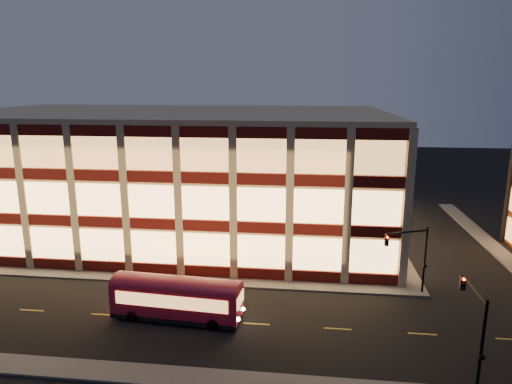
# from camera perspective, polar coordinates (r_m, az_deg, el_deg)

# --- Properties ---
(ground) EXTENTS (200.00, 200.00, 0.00)m
(ground) POSITION_cam_1_polar(r_m,az_deg,el_deg) (42.88, -12.60, -11.11)
(ground) COLOR black
(ground) RESTS_ON ground
(sidewalk_office_south) EXTENTS (54.00, 2.00, 0.15)m
(sidewalk_office_south) POSITION_cam_1_polar(r_m,az_deg,el_deg) (44.74, -15.87, -10.15)
(sidewalk_office_south) COLOR #514F4C
(sidewalk_office_south) RESTS_ON ground
(sidewalk_office_east) EXTENTS (2.00, 30.00, 0.15)m
(sidewalk_office_east) POSITION_cam_1_polar(r_m,az_deg,el_deg) (57.24, 15.95, -4.98)
(sidewalk_office_east) COLOR #514F4C
(sidewalk_office_east) RESTS_ON ground
(sidewalk_tower_west) EXTENTS (2.00, 30.00, 0.15)m
(sidewalk_tower_west) POSITION_cam_1_polar(r_m,az_deg,el_deg) (60.03, 26.40, -5.04)
(sidewalk_tower_west) COLOR #514F4C
(sidewalk_tower_west) RESTS_ON ground
(sidewalk_near) EXTENTS (100.00, 2.00, 0.15)m
(sidewalk_near) POSITION_cam_1_polar(r_m,az_deg,el_deg) (32.40, -20.63, -20.09)
(sidewalk_near) COLOR #514F4C
(sidewalk_near) RESTS_ON ground
(office_building) EXTENTS (50.45, 30.45, 14.50)m
(office_building) POSITION_cam_1_polar(r_m,az_deg,el_deg) (57.06, -10.18, 2.70)
(office_building) COLOR tan
(office_building) RESTS_ON ground
(traffic_signal_far) EXTENTS (3.79, 1.87, 6.00)m
(traffic_signal_far) POSITION_cam_1_polar(r_m,az_deg,el_deg) (40.23, 18.85, -6.86)
(traffic_signal_far) COLOR black
(traffic_signal_far) RESTS_ON ground
(traffic_signal_near) EXTENTS (0.32, 4.45, 6.00)m
(traffic_signal_near) POSITION_cam_1_polar(r_m,az_deg,el_deg) (30.58, 25.66, -13.94)
(traffic_signal_near) COLOR black
(traffic_signal_near) RESTS_ON ground
(trolley_bus) EXTENTS (10.03, 3.27, 3.34)m
(trolley_bus) POSITION_cam_1_polar(r_m,az_deg,el_deg) (35.90, -9.88, -12.70)
(trolley_bus) COLOR maroon
(trolley_bus) RESTS_ON ground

